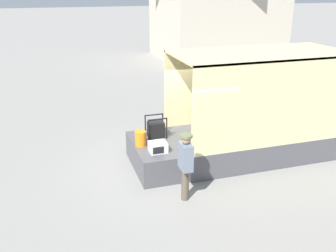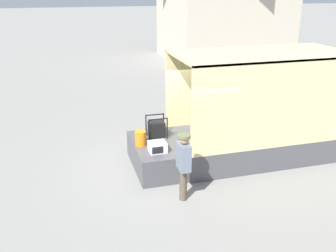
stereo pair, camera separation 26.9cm
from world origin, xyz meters
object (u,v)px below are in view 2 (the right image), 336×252
microwave (157,147)px  worker_person (184,161)px  portable_generator (157,129)px  orange_bucket (141,138)px  box_truck (307,118)px

microwave → worker_person: 1.32m
portable_generator → orange_bucket: (-0.58, -0.45, -0.03)m
box_truck → portable_generator: bearing=174.6°
box_truck → portable_generator: (-4.65, 0.44, -0.03)m
orange_bucket → worker_person: size_ratio=0.24×
box_truck → worker_person: 4.94m
portable_generator → box_truck: bearing=-5.4°
box_truck → worker_person: (-4.59, -1.83, 0.03)m
orange_bucket → worker_person: 1.93m
portable_generator → worker_person: size_ratio=0.37×
box_truck → worker_person: bearing=-158.2°
microwave → portable_generator: size_ratio=0.72×
orange_bucket → worker_person: (0.64, -1.82, 0.09)m
box_truck → portable_generator: 4.67m
portable_generator → worker_person: bearing=-88.5°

